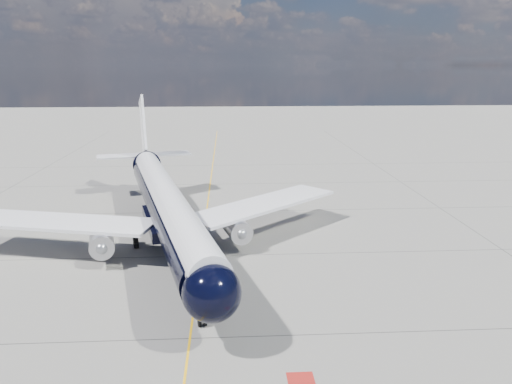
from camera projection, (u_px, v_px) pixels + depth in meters
The scene contains 4 objects.
ground at pixel (208, 201), 67.42m from camera, with size 320.00×320.00×0.00m, color gray.
taxiway_centerline at pixel (207, 212), 62.58m from camera, with size 0.16×160.00×0.01m, color #F8B20D.
red_marking at pixel (301, 380), 29.11m from camera, with size 1.60×1.60×0.01m, color maroon.
main_airliner at pixel (166, 203), 50.46m from camera, with size 38.76×47.96×14.05m.
Camera 1 is at (2.67, -35.30, 17.84)m, focal length 35.00 mm.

